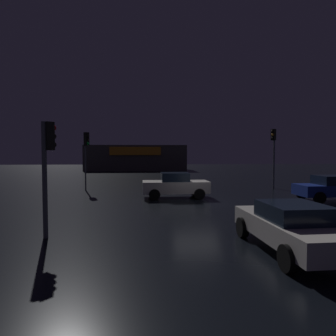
# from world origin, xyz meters

# --- Properties ---
(ground_plane) EXTENTS (120.00, 120.00, 0.00)m
(ground_plane) POSITION_xyz_m (0.00, 0.00, 0.00)
(ground_plane) COLOR black
(store_building) EXTENTS (16.18, 7.67, 4.09)m
(store_building) POSITION_xyz_m (-4.59, 33.97, 2.05)
(store_building) COLOR #4C4742
(store_building) RESTS_ON ground
(traffic_signal_opposite) EXTENTS (0.43, 0.41, 4.26)m
(traffic_signal_opposite) POSITION_xyz_m (-7.15, 5.97, 3.29)
(traffic_signal_opposite) COLOR #595B60
(traffic_signal_opposite) RESTS_ON ground
(traffic_signal_cross_left) EXTENTS (0.43, 0.42, 4.59)m
(traffic_signal_cross_left) POSITION_xyz_m (6.98, 6.20, 3.30)
(traffic_signal_cross_left) COLOR #595B60
(traffic_signal_cross_left) RESTS_ON ground
(traffic_signal_cross_right) EXTENTS (0.42, 0.42, 3.71)m
(traffic_signal_cross_right) POSITION_xyz_m (-5.90, -6.33, 2.60)
(traffic_signal_cross_right) COLOR #595B60
(traffic_signal_cross_right) RESTS_ON ground
(car_near) EXTENTS (4.04, 2.00, 1.55)m
(car_near) POSITION_xyz_m (-1.01, 1.95, 0.78)
(car_near) COLOR silver
(car_near) RESTS_ON ground
(car_far) EXTENTS (4.09, 2.06, 1.46)m
(car_far) POSITION_xyz_m (7.85, 0.14, 0.74)
(car_far) COLOR navy
(car_far) RESTS_ON ground
(car_crossing) EXTENTS (2.02, 4.41, 1.35)m
(car_crossing) POSITION_xyz_m (1.24, -8.20, 0.70)
(car_crossing) COLOR silver
(car_crossing) RESTS_ON ground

